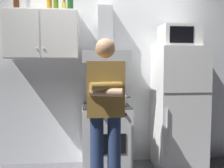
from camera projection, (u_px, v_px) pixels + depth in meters
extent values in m
cube|color=white|center=(108.00, 66.00, 3.41)|extent=(4.80, 0.10, 2.70)
cube|color=white|center=(43.00, 35.00, 3.08)|extent=(0.90, 0.34, 0.60)
cube|color=white|center=(21.00, 33.00, 2.88)|extent=(0.43, 0.01, 0.58)
cube|color=white|center=(59.00, 34.00, 2.92)|extent=(0.43, 0.01, 0.58)
sphere|color=#B2B2B7|center=(37.00, 48.00, 2.90)|extent=(0.02, 0.02, 0.02)
sphere|color=#B2B2B7|center=(44.00, 48.00, 2.91)|extent=(0.02, 0.02, 0.02)
cube|color=silver|center=(106.00, 138.00, 3.13)|extent=(0.60, 0.60, 0.85)
cube|color=black|center=(106.00, 105.00, 3.09)|extent=(0.59, 0.59, 0.01)
cube|color=black|center=(108.00, 144.00, 2.82)|extent=(0.42, 0.01, 0.24)
cylinder|color=black|center=(96.00, 106.00, 2.96)|extent=(0.16, 0.16, 0.01)
cylinder|color=black|center=(117.00, 106.00, 2.98)|extent=(0.16, 0.16, 0.01)
cylinder|color=black|center=(96.00, 103.00, 3.20)|extent=(0.16, 0.16, 0.01)
cylinder|color=black|center=(115.00, 103.00, 3.22)|extent=(0.16, 0.16, 0.01)
cylinder|color=black|center=(91.00, 115.00, 2.77)|extent=(0.04, 0.02, 0.04)
cylinder|color=black|center=(102.00, 115.00, 2.78)|extent=(0.04, 0.02, 0.04)
cylinder|color=black|center=(114.00, 115.00, 2.79)|extent=(0.04, 0.02, 0.04)
cylinder|color=black|center=(125.00, 114.00, 2.81)|extent=(0.04, 0.02, 0.04)
cube|color=#B7BABF|center=(106.00, 57.00, 3.12)|extent=(0.60, 0.44, 0.15)
cube|color=#B7BABF|center=(105.00, 29.00, 3.23)|extent=(0.20, 0.16, 0.60)
cube|color=silver|center=(178.00, 108.00, 3.18)|extent=(0.60, 0.60, 1.60)
cube|color=#4C4C4C|center=(188.00, 93.00, 2.86)|extent=(0.59, 0.01, 0.01)
cylinder|color=silver|center=(167.00, 134.00, 2.87)|extent=(0.02, 0.02, 0.60)
cube|color=silver|center=(179.00, 36.00, 3.13)|extent=(0.48, 0.36, 0.28)
cube|color=black|center=(182.00, 35.00, 2.94)|extent=(0.30, 0.01, 0.20)
cylinder|color=navy|center=(97.00, 156.00, 2.52)|extent=(0.14, 0.14, 0.85)
cylinder|color=navy|center=(114.00, 156.00, 2.54)|extent=(0.14, 0.14, 0.85)
cube|color=olive|center=(105.00, 89.00, 2.47)|extent=(0.38, 0.20, 0.56)
cylinder|color=olive|center=(106.00, 86.00, 2.33)|extent=(0.33, 0.17, 0.08)
cylinder|color=tan|center=(106.00, 92.00, 2.33)|extent=(0.33, 0.17, 0.08)
sphere|color=tan|center=(105.00, 48.00, 2.44)|extent=(0.20, 0.20, 0.20)
cylinder|color=#B7BABF|center=(118.00, 101.00, 2.98)|extent=(0.22, 0.22, 0.12)
cylinder|color=black|center=(107.00, 97.00, 2.96)|extent=(0.05, 0.01, 0.01)
cylinder|color=black|center=(128.00, 97.00, 2.99)|extent=(0.05, 0.01, 0.01)
cylinder|color=#47230F|center=(16.00, 0.00, 3.03)|extent=(0.07, 0.07, 0.27)
cylinder|color=gold|center=(64.00, 7.00, 3.06)|extent=(0.05, 0.05, 0.11)
cylinder|color=black|center=(64.00, 1.00, 3.06)|extent=(0.03, 0.03, 0.02)
cylinder|color=#B7721E|center=(49.00, 1.00, 3.06)|extent=(0.07, 0.07, 0.26)
cylinder|color=#B2B5BA|center=(27.00, 2.00, 3.05)|extent=(0.09, 0.09, 0.22)
cylinder|color=#4C6B19|center=(56.00, 2.00, 3.03)|extent=(0.06, 0.06, 0.22)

